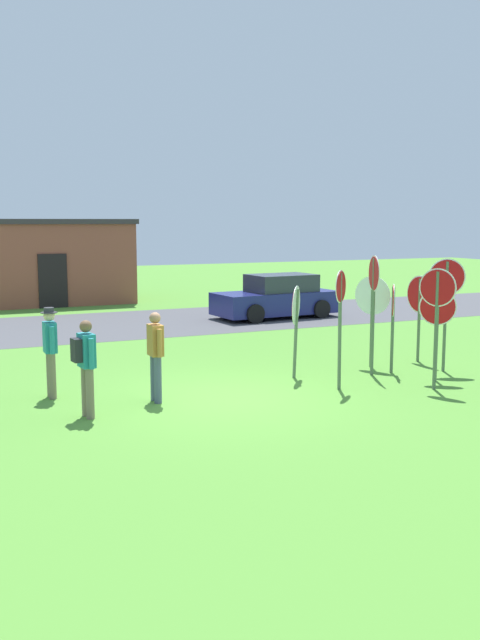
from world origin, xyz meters
TOP-DOWN VIEW (x-y plane):
  - ground_plane at (0.00, 0.00)m, footprint 80.00×80.00m
  - street_asphalt at (0.00, 10.39)m, footprint 60.00×6.40m
  - building_background at (-0.52, 18.14)m, footprint 6.95×4.79m
  - parked_car_on_street at (6.14, 9.79)m, footprint 4.43×2.28m
  - stop_sign_leaning_right at (2.40, -0.25)m, footprint 0.50×0.44m
  - stop_sign_rear_right at (4.13, -1.05)m, footprint 0.38×0.67m
  - stop_sign_center_cluster at (4.67, -0.43)m, footprint 0.66×0.43m
  - stop_sign_low_front at (5.66, 1.40)m, footprint 0.08×0.90m
  - stop_sign_nearest at (4.29, 0.59)m, footprint 0.42×0.62m
  - stop_sign_leaning_left at (2.10, 1.02)m, footprint 0.56×0.67m
  - stop_sign_tallest at (3.77, 0.59)m, footprint 0.27×0.75m
  - stop_sign_rear_left at (4.24, 1.31)m, footprint 0.43×0.78m
  - stop_sign_far_back at (5.46, 0.25)m, footprint 0.74×0.39m
  - person_near_signs at (-2.99, 1.42)m, footprint 0.32×0.57m
  - person_in_blue at (-1.26, 0.29)m, footprint 0.23×0.57m
  - person_holding_notes at (-2.67, -0.24)m, footprint 0.39×0.57m

SIDE VIEW (x-z plane):
  - ground_plane at x=0.00m, z-range 0.00..0.00m
  - street_asphalt at x=0.00m, z-range 0.00..0.01m
  - parked_car_on_street at x=6.14m, z-range -0.07..1.44m
  - person_in_blue at x=-1.26m, z-range 0.11..1.80m
  - person_holding_notes at x=-2.67m, z-range 0.14..1.83m
  - person_near_signs at x=-2.99m, z-range 0.12..1.85m
  - stop_sign_center_cluster at x=4.67m, z-range 0.35..2.32m
  - stop_sign_nearest at x=4.29m, z-range 0.36..2.35m
  - stop_sign_leaning_left at x=2.10m, z-range 0.36..2.36m
  - stop_sign_low_front at x=5.66m, z-range 0.38..2.46m
  - stop_sign_rear_left at x=4.24m, z-range 0.39..2.50m
  - stop_sign_leaning_right at x=2.40m, z-range 0.41..2.81m
  - stop_sign_rear_right at x=4.13m, z-range 0.45..2.88m
  - building_background at x=-0.52m, z-range 0.01..3.44m
  - stop_sign_far_back at x=5.46m, z-range 0.49..3.02m
  - stop_sign_tallest at x=3.77m, z-range 0.49..3.12m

